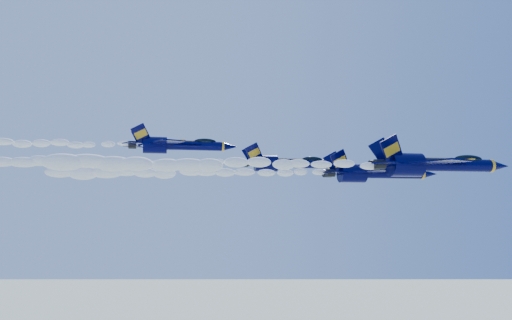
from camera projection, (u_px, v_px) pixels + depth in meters
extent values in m
cylinder|color=#000030|center=(455.00, 165.00, 61.02)|extent=(9.50, 1.58, 1.58)
ellipsoid|color=#000030|center=(406.00, 165.00, 59.65)|extent=(1.65, 2.85, 6.76)
cone|color=#000030|center=(499.00, 166.00, 62.27)|extent=(2.75, 1.58, 1.58)
cylinder|color=gold|center=(490.00, 166.00, 62.02)|extent=(0.37, 1.65, 1.65)
ellipsoid|color=black|center=(468.00, 159.00, 61.46)|extent=(3.80, 1.24, 1.05)
cube|color=gold|center=(468.00, 162.00, 61.43)|extent=(4.44, 1.06, 0.19)
cube|color=#000030|center=(440.00, 162.00, 55.93)|extent=(5.66, 6.71, 0.19)
cube|color=#000030|center=(403.00, 167.00, 64.16)|extent=(5.66, 6.71, 0.19)
cube|color=gold|center=(452.00, 161.00, 56.24)|extent=(2.55, 5.29, 0.11)
cube|color=gold|center=(413.00, 167.00, 64.48)|extent=(2.55, 5.29, 0.11)
cube|color=#000030|center=(392.00, 150.00, 58.25)|extent=(3.44, 1.09, 3.70)
cube|color=#000030|center=(383.00, 152.00, 60.41)|extent=(3.44, 1.09, 3.70)
cylinder|color=black|center=(379.00, 164.00, 58.22)|extent=(1.27, 1.16, 1.16)
cylinder|color=black|center=(374.00, 165.00, 59.56)|extent=(1.27, 1.16, 1.16)
cube|color=gold|center=(432.00, 158.00, 60.45)|extent=(11.62, 0.37, 0.08)
ellipsoid|color=white|center=(219.00, 164.00, 55.02)|extent=(36.51, 1.91, 1.72)
cylinder|color=#000030|center=(393.00, 173.00, 71.64)|extent=(8.93, 1.49, 1.49)
ellipsoid|color=#000030|center=(352.00, 173.00, 70.35)|extent=(1.55, 2.68, 6.35)
cone|color=#000030|center=(429.00, 174.00, 72.82)|extent=(2.58, 1.49, 1.49)
cylinder|color=gold|center=(422.00, 174.00, 72.57)|extent=(0.35, 1.55, 1.55)
ellipsoid|color=black|center=(403.00, 169.00, 72.05)|extent=(3.57, 1.16, 0.98)
cube|color=gold|center=(404.00, 171.00, 72.03)|extent=(4.17, 0.99, 0.18)
cube|color=#000030|center=(376.00, 171.00, 66.86)|extent=(5.32, 6.31, 0.18)
cube|color=#000030|center=(353.00, 175.00, 74.59)|extent=(5.32, 6.31, 0.18)
cube|color=gold|center=(386.00, 171.00, 67.15)|extent=(2.39, 4.97, 0.10)
cube|color=gold|center=(362.00, 174.00, 74.89)|extent=(2.39, 4.97, 0.10)
cube|color=#000030|center=(340.00, 161.00, 69.03)|extent=(3.23, 1.02, 3.48)
cube|color=#000030|center=(335.00, 163.00, 71.06)|extent=(3.23, 1.02, 3.48)
cylinder|color=black|center=(330.00, 173.00, 69.01)|extent=(1.19, 1.09, 1.09)
cylinder|color=black|center=(327.00, 174.00, 70.27)|extent=(1.19, 1.09, 1.09)
cube|color=gold|center=(374.00, 168.00, 71.10)|extent=(10.92, 0.35, 0.08)
ellipsoid|color=white|center=(194.00, 173.00, 65.78)|extent=(36.51, 1.80, 1.62)
cylinder|color=#000030|center=(302.00, 164.00, 79.83)|extent=(8.60, 1.43, 1.43)
ellipsoid|color=#000030|center=(266.00, 163.00, 78.59)|extent=(1.49, 2.58, 6.11)
cone|color=#000030|center=(335.00, 164.00, 80.96)|extent=(2.48, 1.43, 1.43)
cylinder|color=gold|center=(328.00, 164.00, 80.73)|extent=(0.33, 1.49, 1.49)
ellipsoid|color=black|center=(312.00, 160.00, 80.23)|extent=(3.44, 1.12, 0.95)
cube|color=gold|center=(312.00, 161.00, 80.20)|extent=(4.01, 0.96, 0.17)
cube|color=#000030|center=(283.00, 161.00, 75.22)|extent=(5.12, 6.07, 0.17)
cube|color=#000030|center=(271.00, 165.00, 82.67)|extent=(5.12, 6.07, 0.17)
cube|color=gold|center=(291.00, 161.00, 75.51)|extent=(2.30, 4.78, 0.10)
cube|color=gold|center=(279.00, 165.00, 82.95)|extent=(2.30, 4.78, 0.10)
cube|color=#000030|center=(254.00, 153.00, 77.32)|extent=(3.11, 0.98, 3.35)
cube|color=#000030|center=(252.00, 154.00, 79.27)|extent=(3.11, 0.98, 3.35)
cylinder|color=black|center=(246.00, 163.00, 77.30)|extent=(1.15, 1.05, 1.05)
cylinder|color=black|center=(244.00, 164.00, 78.51)|extent=(1.15, 1.05, 1.05)
cube|color=gold|center=(285.00, 159.00, 79.31)|extent=(10.51, 0.33, 0.08)
ellipsoid|color=white|center=(121.00, 163.00, 74.04)|extent=(36.51, 1.73, 1.56)
cylinder|color=#000030|center=(195.00, 146.00, 83.98)|extent=(9.36, 1.56, 1.56)
ellipsoid|color=#000030|center=(155.00, 145.00, 82.63)|extent=(1.62, 2.81, 6.66)
cone|color=#000030|center=(230.00, 147.00, 85.22)|extent=(2.71, 1.56, 1.56)
cylinder|color=gold|center=(223.00, 146.00, 84.96)|extent=(0.36, 1.62, 1.62)
ellipsoid|color=black|center=(205.00, 141.00, 84.41)|extent=(3.75, 1.22, 1.03)
cube|color=gold|center=(205.00, 143.00, 84.38)|extent=(4.37, 1.04, 0.19)
cube|color=#000030|center=(167.00, 142.00, 78.96)|extent=(5.58, 6.61, 0.19)
cube|color=#000030|center=(166.00, 148.00, 87.07)|extent=(5.58, 6.61, 0.19)
cube|color=gold|center=(176.00, 142.00, 79.27)|extent=(2.51, 5.21, 0.10)
cube|color=gold|center=(174.00, 148.00, 87.38)|extent=(2.51, 5.21, 0.10)
cube|color=#000030|center=(141.00, 134.00, 81.25)|extent=(3.39, 1.07, 3.65)
cube|color=#000030|center=(141.00, 136.00, 83.37)|extent=(3.39, 1.07, 3.65)
cylinder|color=black|center=(132.00, 144.00, 81.22)|extent=(1.25, 1.14, 1.14)
cylinder|color=black|center=(132.00, 145.00, 82.54)|extent=(1.25, 1.14, 1.14)
cube|color=gold|center=(176.00, 141.00, 83.41)|extent=(11.45, 0.36, 0.08)
ellipsoid|color=white|center=(9.00, 143.00, 78.01)|extent=(36.51, 1.88, 1.69)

